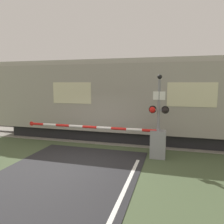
# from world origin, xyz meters

# --- Properties ---
(ground_plane) EXTENTS (80.00, 80.00, 0.00)m
(ground_plane) POSITION_xyz_m (0.00, 0.00, 0.00)
(ground_plane) COLOR #475638
(track_bed) EXTENTS (36.00, 3.20, 0.13)m
(track_bed) POSITION_xyz_m (0.00, 4.28, 0.02)
(track_bed) COLOR gray
(track_bed) RESTS_ON ground_plane
(train) EXTENTS (20.28, 2.95, 4.09)m
(train) POSITION_xyz_m (4.02, 4.28, 2.09)
(train) COLOR black
(train) RESTS_ON ground_plane
(crossing_barrier) EXTENTS (6.16, 0.44, 1.19)m
(crossing_barrier) POSITION_xyz_m (2.19, 1.52, 0.66)
(crossing_barrier) COLOR gray
(crossing_barrier) RESTS_ON ground_plane
(signal_post) EXTENTS (0.78, 0.26, 3.29)m
(signal_post) POSITION_xyz_m (2.74, 1.59, 1.87)
(signal_post) COLOR gray
(signal_post) RESTS_ON ground_plane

